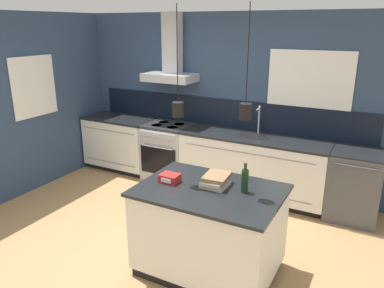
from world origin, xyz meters
TOP-DOWN VIEW (x-y plane):
  - ground_plane at (0.00, 0.00)m, footprint 16.00×16.00m
  - wall_back at (-0.04, 2.00)m, footprint 5.60×2.29m
  - wall_left at (-2.43, 0.70)m, footprint 0.08×3.80m
  - counter_run_left at (-1.77, 1.69)m, footprint 1.21×0.64m
  - counter_run_sink at (0.61, 1.69)m, footprint 2.13×0.64m
  - oven_range at (-0.81, 1.69)m, footprint 0.73×0.66m
  - dishwasher at (1.99, 1.69)m, footprint 0.63×0.65m
  - kitchen_island at (0.82, -0.19)m, footprint 1.38×0.98m
  - bottle_on_island at (1.14, -0.10)m, footprint 0.07×0.07m
  - book_stack at (0.84, -0.10)m, footprint 0.25×0.33m
  - red_supply_box at (0.39, -0.22)m, footprint 0.19×0.15m

SIDE VIEW (x-z plane):
  - ground_plane at x=0.00m, z-range 0.00..0.00m
  - dishwasher at x=1.99m, z-range 0.00..0.91m
  - oven_range at x=-0.81m, z-range 0.00..0.91m
  - kitchen_island at x=0.82m, z-range 0.00..0.91m
  - counter_run_left at x=-1.77m, z-range 0.01..0.92m
  - counter_run_sink at x=0.61m, z-range -0.20..1.12m
  - red_supply_box at x=0.39m, z-range 0.91..0.99m
  - book_stack at x=0.84m, z-range 0.91..1.03m
  - bottle_on_island at x=1.14m, z-range 0.88..1.17m
  - wall_left at x=-2.43m, z-range 0.00..2.60m
  - wall_back at x=-0.04m, z-range 0.05..2.65m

